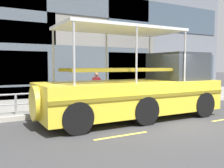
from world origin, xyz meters
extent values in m
plane|color=#3D3D3F|center=(0.00, 0.00, 0.00)|extent=(120.00, 120.00, 0.00)
cube|color=gray|center=(0.00, 5.60, 0.09)|extent=(32.00, 4.80, 0.18)
cube|color=#B2ADA3|center=(0.00, 3.11, 0.09)|extent=(32.00, 0.18, 0.18)
cube|color=#DBD64C|center=(-2.40, -0.51, 0.00)|extent=(1.80, 0.12, 0.01)
cube|color=#4C5660|center=(-0.66, 8.37, 2.14)|extent=(11.79, 0.06, 2.35)
cube|color=#3D4C5B|center=(7.14, 8.37, 1.92)|extent=(10.48, 0.06, 2.11)
cube|color=#3D4C5B|center=(7.14, 8.37, 5.76)|extent=(10.48, 0.06, 2.11)
cylinder|color=gray|center=(-0.90, 3.45, 0.96)|extent=(11.62, 0.07, 0.07)
cylinder|color=gray|center=(-0.90, 3.45, 0.57)|extent=(11.62, 0.06, 0.06)
cylinder|color=gray|center=(-4.77, 3.45, 0.57)|extent=(0.09, 0.09, 0.78)
cylinder|color=gray|center=(-2.83, 3.45, 0.57)|extent=(0.09, 0.09, 0.78)
cylinder|color=gray|center=(-0.90, 3.45, 0.57)|extent=(0.09, 0.09, 0.78)
cylinder|color=gray|center=(1.04, 3.45, 0.57)|extent=(0.09, 0.09, 0.78)
cylinder|color=gray|center=(2.97, 3.45, 0.57)|extent=(0.09, 0.09, 0.78)
cylinder|color=gray|center=(4.91, 3.45, 0.57)|extent=(0.09, 0.09, 0.78)
cylinder|color=#4C4F54|center=(4.59, 4.19, 1.45)|extent=(0.08, 0.08, 2.55)
cube|color=navy|center=(4.59, 4.14, 2.38)|extent=(0.60, 0.04, 0.76)
cube|color=white|center=(4.59, 4.12, 2.38)|extent=(0.24, 0.01, 0.36)
cube|color=yellow|center=(-0.82, 1.35, 0.87)|extent=(7.14, 2.47, 1.18)
cone|color=yellow|center=(3.55, 1.35, 0.87)|extent=(1.61, 1.12, 1.12)
cylinder|color=yellow|center=(-4.39, 1.35, 0.87)|extent=(0.36, 1.12, 1.12)
cube|color=olive|center=(-0.82, 0.10, 1.01)|extent=(7.14, 0.04, 0.12)
sphere|color=white|center=(3.96, 1.35, 0.92)|extent=(0.22, 0.22, 0.22)
cube|color=#33383D|center=(1.50, 1.35, 2.02)|extent=(1.79, 2.07, 1.13)
cube|color=silver|center=(-1.36, 1.35, 3.40)|extent=(4.64, 2.27, 0.10)
cylinder|color=#B2B2B7|center=(0.84, 2.44, 2.40)|extent=(0.07, 0.07, 1.89)
cylinder|color=#B2B2B7|center=(0.84, 0.27, 2.40)|extent=(0.07, 0.07, 1.89)
cylinder|color=#B2B2B7|center=(-1.36, 2.44, 2.40)|extent=(0.07, 0.07, 1.89)
cylinder|color=#B2B2B7|center=(-1.36, 0.27, 2.40)|extent=(0.07, 0.07, 1.89)
cylinder|color=#B2B2B7|center=(-3.56, 2.44, 2.40)|extent=(0.07, 0.07, 1.89)
cylinder|color=#B2B2B7|center=(-3.56, 0.27, 2.40)|extent=(0.07, 0.07, 1.89)
cube|color=olive|center=(-1.36, 1.95, 1.91)|extent=(4.27, 0.28, 0.12)
cube|color=olive|center=(-1.36, 0.76, 1.91)|extent=(4.27, 0.28, 0.12)
cylinder|color=black|center=(1.86, 2.49, 0.50)|extent=(1.00, 0.28, 1.00)
cylinder|color=black|center=(1.86, 0.22, 0.50)|extent=(1.00, 0.28, 1.00)
cylinder|color=black|center=(-1.00, 2.49, 0.50)|extent=(1.00, 0.28, 1.00)
cylinder|color=black|center=(-1.00, 0.22, 0.50)|extent=(1.00, 0.28, 1.00)
cylinder|color=black|center=(-3.50, 2.49, 0.50)|extent=(1.00, 0.28, 1.00)
cylinder|color=black|center=(-3.50, 0.22, 0.50)|extent=(1.00, 0.28, 1.00)
cylinder|color=#1E2338|center=(2.77, 4.76, 0.57)|extent=(0.10, 0.10, 0.78)
cylinder|color=#1E2338|center=(2.68, 4.88, 0.57)|extent=(0.10, 0.10, 0.78)
cube|color=maroon|center=(2.73, 4.82, 1.24)|extent=(0.31, 0.34, 0.55)
cylinder|color=maroon|center=(2.84, 4.66, 1.21)|extent=(0.07, 0.07, 0.50)
cylinder|color=maroon|center=(2.62, 4.98, 1.21)|extent=(0.07, 0.07, 0.50)
sphere|color=tan|center=(2.73, 4.82, 1.65)|extent=(0.22, 0.22, 0.22)
cylinder|color=black|center=(-0.77, 4.47, 0.56)|extent=(0.10, 0.10, 0.77)
cylinder|color=black|center=(-0.88, 4.58, 0.56)|extent=(0.10, 0.10, 0.77)
cube|color=maroon|center=(-0.83, 4.52, 1.22)|extent=(0.32, 0.32, 0.54)
cylinder|color=maroon|center=(-0.70, 4.38, 1.19)|extent=(0.07, 0.07, 0.49)
cylinder|color=maroon|center=(-0.96, 4.66, 1.19)|extent=(0.07, 0.07, 0.49)
sphere|color=#936B4C|center=(-0.83, 4.52, 1.62)|extent=(0.21, 0.21, 0.21)
camera|label=1|loc=(-6.13, -6.69, 2.06)|focal=40.11mm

